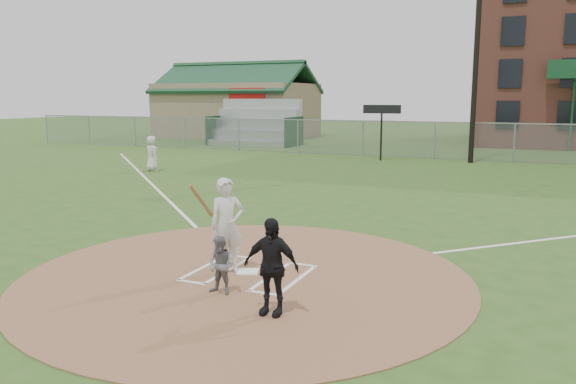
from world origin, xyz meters
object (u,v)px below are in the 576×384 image
at_px(home_plate, 248,272).
at_px(ondeck_player, 152,154).
at_px(catcher, 221,265).
at_px(umpire, 271,266).
at_px(batter_at_plate, 227,225).

bearing_deg(home_plate, ondeck_player, 133.16).
height_order(catcher, umpire, umpire).
xyz_separation_m(home_plate, ondeck_player, (-10.95, 11.67, 0.76)).
height_order(umpire, ondeck_player, ondeck_player).
bearing_deg(catcher, batter_at_plate, 118.03).
relative_size(umpire, ondeck_player, 0.95).
bearing_deg(umpire, ondeck_player, 130.00).
xyz_separation_m(catcher, ondeck_player, (-11.08, 12.90, 0.28)).
distance_m(catcher, ondeck_player, 17.01).
distance_m(home_plate, ondeck_player, 16.02).
height_order(umpire, batter_at_plate, batter_at_plate).
relative_size(home_plate, ondeck_player, 0.25).
relative_size(home_plate, umpire, 0.26).
height_order(home_plate, catcher, catcher).
bearing_deg(ondeck_player, umpire, 163.54).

